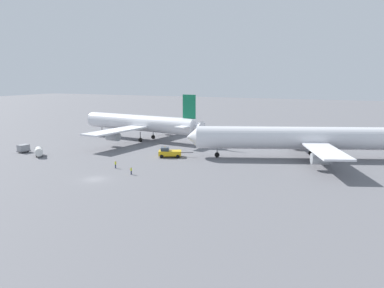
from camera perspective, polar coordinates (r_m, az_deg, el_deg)
ground_plane at (r=80.09m, az=-14.48°, el=-5.19°), size 600.00×600.00×0.00m
airliner_at_gate_left at (r=125.78m, az=-7.84°, el=3.11°), size 48.26×49.86×15.43m
airliner_being_pushed at (r=100.27m, az=16.43°, el=0.82°), size 56.84×43.83×15.51m
pushback_tug at (r=98.58m, az=-3.48°, el=-1.28°), size 8.90×5.20×2.87m
gse_container_dolly_flat at (r=114.44m, az=-24.19°, el=-0.58°), size 2.61×3.47×2.15m
gse_fuel_bowser_stubby at (r=107.26m, az=-22.23°, el=-1.02°), size 4.87×4.71×2.40m
ground_crew_ramp_agent_by_cones at (r=82.09m, az=-9.21°, el=-4.02°), size 0.42×0.41×1.60m
ground_crew_marshaller_foreground at (r=88.26m, az=-11.53°, el=-3.05°), size 0.46×0.36×1.72m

